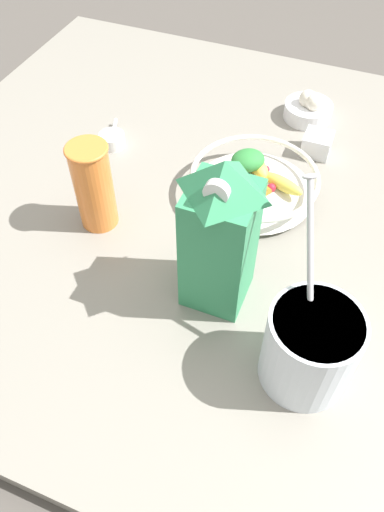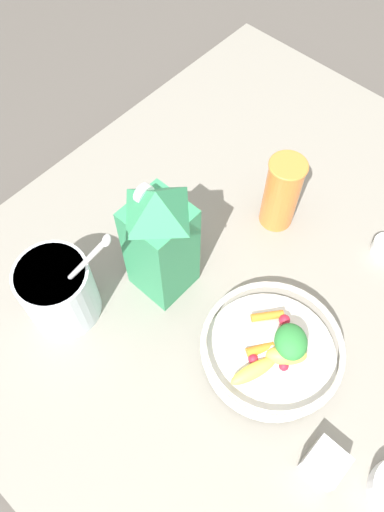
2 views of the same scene
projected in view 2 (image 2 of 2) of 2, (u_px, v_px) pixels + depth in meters
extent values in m
plane|color=#4C4742|center=(288.00, 303.00, 0.92)|extent=(6.00, 6.00, 0.00)
cube|color=gray|center=(289.00, 299.00, 0.90)|extent=(1.09, 1.09, 0.03)
cylinder|color=silver|center=(269.00, 355.00, 0.83)|extent=(0.12, 0.12, 0.01)
cone|color=silver|center=(271.00, 350.00, 0.81)|extent=(0.22, 0.22, 0.04)
torus|color=silver|center=(273.00, 346.00, 0.79)|extent=(0.23, 0.23, 0.01)
ellipsoid|color=#EFD64C|center=(253.00, 371.00, 0.78)|extent=(0.09, 0.05, 0.02)
ellipsoid|color=#EFD64C|center=(286.00, 355.00, 0.79)|extent=(0.07, 0.07, 0.03)
cylinder|color=orange|center=(260.00, 349.00, 0.80)|extent=(0.05, 0.04, 0.02)
cylinder|color=orange|center=(267.00, 316.00, 0.83)|extent=(0.05, 0.05, 0.01)
sphere|color=red|center=(284.00, 320.00, 0.82)|extent=(0.02, 0.02, 0.02)
sphere|color=red|center=(284.00, 339.00, 0.81)|extent=(0.02, 0.02, 0.02)
sphere|color=red|center=(284.00, 366.00, 0.79)|extent=(0.02, 0.02, 0.02)
sphere|color=red|center=(268.00, 346.00, 0.80)|extent=(0.01, 0.01, 0.01)
sphere|color=red|center=(253.00, 359.00, 0.79)|extent=(0.02, 0.02, 0.02)
ellipsoid|color=#2D7F38|center=(291.00, 342.00, 0.78)|extent=(0.08, 0.08, 0.03)
cube|color=#338C59|center=(161.00, 249.00, 0.82)|extent=(0.09, 0.09, 0.21)
pyramid|color=#338C59|center=(156.00, 202.00, 0.70)|extent=(0.09, 0.09, 0.05)
cylinder|color=white|center=(144.00, 194.00, 0.71)|extent=(0.03, 0.01, 0.03)
cylinder|color=silver|center=(59.00, 292.00, 0.82)|extent=(0.12, 0.12, 0.13)
cylinder|color=white|center=(51.00, 277.00, 0.78)|extent=(0.11, 0.11, 0.02)
cylinder|color=silver|center=(79.00, 268.00, 0.73)|extent=(0.07, 0.11, 0.19)
ellipsoid|color=silver|center=(107.00, 240.00, 0.64)|extent=(0.02, 0.02, 0.01)
cylinder|color=orange|center=(282.00, 193.00, 0.90)|extent=(0.06, 0.06, 0.16)
torus|color=orange|center=(289.00, 166.00, 0.84)|extent=(0.07, 0.07, 0.01)
cube|color=silver|center=(326.00, 463.00, 0.73)|extent=(0.05, 0.05, 0.04)
cube|color=brown|center=(325.00, 463.00, 0.74)|extent=(0.05, 0.05, 0.03)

